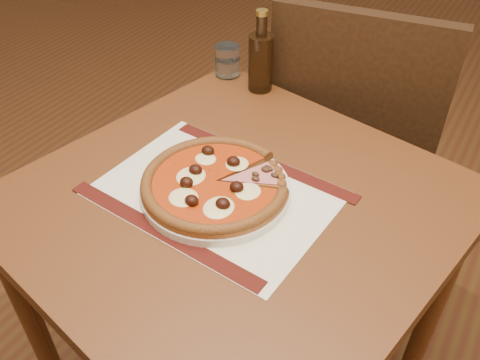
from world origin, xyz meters
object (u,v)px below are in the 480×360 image
(table, at_px, (235,233))
(pizza, at_px, (215,182))
(plate, at_px, (216,190))
(chair_far, at_px, (354,135))
(bottle, at_px, (261,60))
(water_glass, at_px, (227,61))

(table, bearing_deg, pizza, -163.36)
(plate, xyz_separation_m, pizza, (-0.00, -0.00, 0.02))
(chair_far, xyz_separation_m, pizza, (-0.08, -0.62, 0.23))
(chair_far, relative_size, bottle, 4.60)
(plate, bearing_deg, chair_far, 82.34)
(table, height_order, plate, plate)
(chair_far, relative_size, pizza, 3.31)
(table, relative_size, pizza, 3.22)
(plate, distance_m, water_glass, 0.50)
(bottle, bearing_deg, chair_far, 44.44)
(chair_far, xyz_separation_m, plate, (-0.08, -0.62, 0.21))
(chair_far, bearing_deg, bottle, 36.88)
(table, xyz_separation_m, chair_far, (0.05, 0.61, -0.09))
(pizza, bearing_deg, bottle, 107.36)
(table, relative_size, chair_far, 0.97)
(pizza, distance_m, bottle, 0.43)
(table, distance_m, chair_far, 0.62)
(table, distance_m, water_glass, 0.53)
(chair_far, height_order, water_glass, chair_far)
(water_glass, bearing_deg, plate, -60.72)
(bottle, bearing_deg, pizza, -72.64)
(bottle, bearing_deg, water_glass, 168.62)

